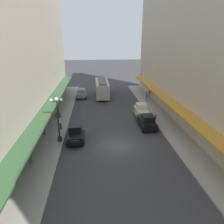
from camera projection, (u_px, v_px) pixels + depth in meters
ground_plane at (117, 145)px, 23.44m from camera, size 200.00×200.00×0.00m
sidewalk_left at (48, 147)px, 22.80m from camera, size 3.00×60.00×0.15m
sidewalk_right at (182, 142)px, 24.04m from camera, size 3.00×60.00×0.15m
building_row_left at (6, 47)px, 19.11m from camera, size 4.30×60.00×21.07m
parked_car_0 at (147, 121)px, 27.60m from camera, size 2.16×4.27×1.84m
parked_car_1 at (75, 133)px, 24.22m from camera, size 2.30×4.32×1.84m
parked_car_2 at (81, 93)px, 41.95m from camera, size 2.22×4.29×1.84m
parked_car_3 at (141, 110)px, 32.04m from camera, size 2.24×4.30×1.84m
streetcar at (102, 87)px, 42.72m from camera, size 2.54×9.60×3.46m
lamp_post_with_clock at (58, 118)px, 23.10m from camera, size 1.42×0.44×5.16m
fire_hydrant at (155, 117)px, 30.17m from camera, size 0.24×0.24×0.82m
pedestrian_0 at (58, 112)px, 30.92m from camera, size 0.36×0.28×1.67m
pedestrian_1 at (149, 94)px, 41.32m from camera, size 0.36×0.24×1.64m
pedestrian_2 at (30, 155)px, 19.44m from camera, size 0.36×0.28×1.67m
pedestrian_3 at (147, 97)px, 38.92m from camera, size 0.36×0.28×1.67m
pedestrian_4 at (44, 128)px, 25.37m from camera, size 0.36×0.28×1.67m
pedestrian_5 at (60, 123)px, 26.90m from camera, size 0.36×0.28×1.67m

